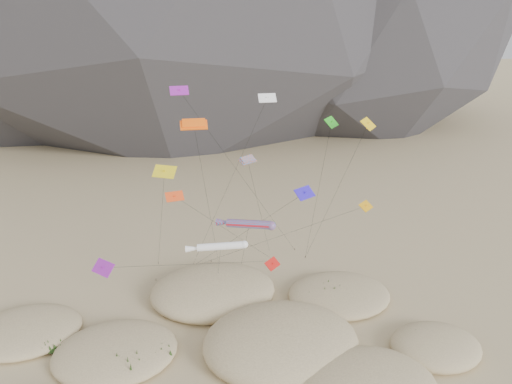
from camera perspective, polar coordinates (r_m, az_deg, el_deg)
dunes at (r=54.84m, az=-2.62°, el=-17.64°), size 54.31×37.23×4.55m
dune_grass at (r=53.85m, az=-0.77°, el=-18.36°), size 43.37×30.24×1.52m
kite_stakes at (r=71.49m, az=-2.82°, el=-8.20°), size 21.58×6.55×0.30m
rainbow_tube_kite at (r=55.67m, az=-1.03°, el=-3.68°), size 6.28×12.86×12.55m
white_tube_kite at (r=51.55m, az=-4.35°, el=-6.24°), size 6.38×13.56×12.10m
orange_parafoil at (r=51.68m, az=-7.09°, el=7.48°), size 5.30×13.93×23.81m
multi_parafoil at (r=56.15m, az=-0.91°, el=3.51°), size 6.91×13.24×18.80m
delta_kites at (r=52.65m, az=-0.27°, el=1.60°), size 31.44×22.57×27.14m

